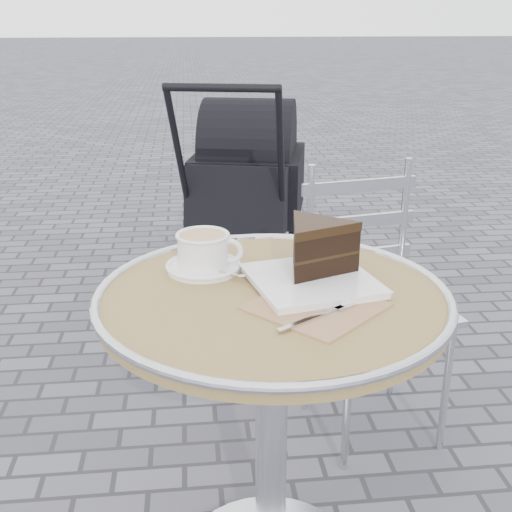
{
  "coord_description": "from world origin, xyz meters",
  "views": [
    {
      "loc": [
        -0.16,
        -1.17,
        1.26
      ],
      "look_at": [
        -0.02,
        0.09,
        0.78
      ],
      "focal_mm": 45.0,
      "sensor_mm": 36.0,
      "label": 1
    }
  ],
  "objects": [
    {
      "name": "cake_plate_set",
      "position": [
        0.1,
        0.05,
        0.79
      ],
      "size": [
        0.3,
        0.39,
        0.13
      ],
      "rotation": [
        0.0,
        0.0,
        0.22
      ],
      "color": "#A7785B",
      "rests_on": "cafe_table"
    },
    {
      "name": "cafe_table",
      "position": [
        0.0,
        0.0,
        0.57
      ],
      "size": [
        0.72,
        0.72,
        0.74
      ],
      "color": "silver",
      "rests_on": "ground"
    },
    {
      "name": "cappuccino_set",
      "position": [
        -0.13,
        0.14,
        0.77
      ],
      "size": [
        0.17,
        0.17,
        0.08
      ],
      "rotation": [
        0.0,
        0.0,
        -0.17
      ],
      "color": "white",
      "rests_on": "cafe_table"
    },
    {
      "name": "bistro_chair",
      "position": [
        0.37,
        0.62,
        0.52
      ],
      "size": [
        0.44,
        0.44,
        0.84
      ],
      "rotation": [
        0.0,
        0.0,
        0.19
      ],
      "color": "silver",
      "rests_on": "ground"
    },
    {
      "name": "baby_stroller",
      "position": [
        0.1,
        1.72,
        0.46
      ],
      "size": [
        0.66,
        1.07,
        1.03
      ],
      "rotation": [
        0.0,
        0.0,
        -0.23
      ],
      "color": "black",
      "rests_on": "ground"
    }
  ]
}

